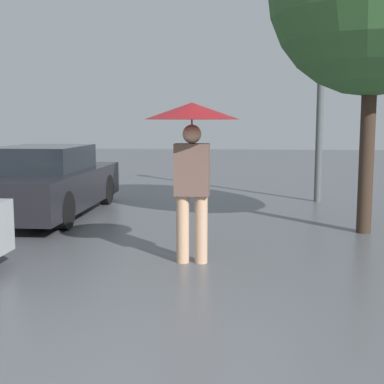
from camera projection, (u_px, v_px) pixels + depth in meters
name	position (u px, v px, depth m)	size (l,w,h in m)	color
pedestrian	(192.00, 135.00, 6.30)	(1.12, 1.12, 1.93)	tan
parked_car_farthest	(48.00, 183.00, 9.75)	(1.64, 4.25, 1.27)	black
street_lamp	(322.00, 52.00, 11.05)	(0.36, 0.36, 5.00)	#515456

